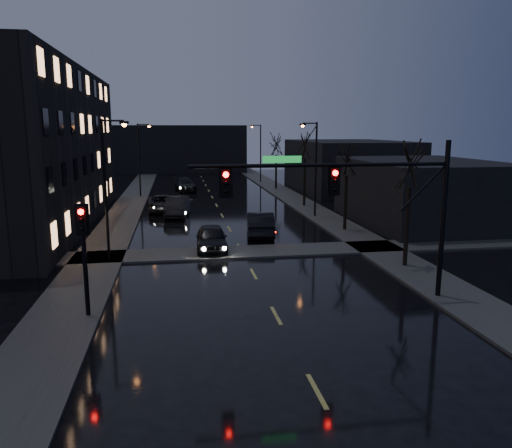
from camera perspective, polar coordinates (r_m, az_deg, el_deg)
name	(u,v)px	position (r m, az deg, el deg)	size (l,w,h in m)	color
ground	(339,432)	(13.70, 9.45, -22.38)	(160.00, 160.00, 0.00)	black
sidewalk_left	(125,212)	(46.65, -14.70, 1.36)	(3.00, 140.00, 0.12)	#2D2D2B
sidewalk_right	(308,207)	(48.02, 5.92, 1.92)	(3.00, 140.00, 0.12)	#2D2D2B
sidewalk_cross	(242,252)	(30.48, -1.58, -3.22)	(40.00, 3.00, 0.12)	#2D2D2B
apartment_block	(7,148)	(42.76, -26.56, 7.76)	(12.00, 30.00, 12.00)	black
commercial_right_near	(423,192)	(41.88, 18.53, 3.48)	(10.00, 14.00, 5.00)	black
commercial_right_far	(348,166)	(62.56, 10.47, 6.58)	(12.00, 18.00, 6.00)	black
far_block	(180,149)	(88.89, -8.62, 8.50)	(22.00, 10.00, 8.00)	black
signal_mast	(362,192)	(21.41, 12.05, 3.63)	(11.11, 0.41, 7.00)	black
signal_pole_left	(84,245)	(20.64, -19.10, -2.24)	(0.35, 0.41, 4.53)	black
tree_near	(411,153)	(27.70, 17.31, 7.78)	(3.52, 3.52, 8.08)	black
tree_mid_a	(347,152)	(36.94, 10.38, 8.13)	(3.30, 3.30, 7.58)	black
tree_mid_b	(305,138)	(48.40, 5.65, 9.79)	(3.74, 3.74, 8.59)	black
tree_far	(276,140)	(62.05, 2.33, 9.55)	(3.43, 3.43, 7.88)	black
streetlight_l_near	(109,178)	(29.19, -16.48, 5.11)	(1.53, 0.28, 8.00)	black
streetlight_l_far	(141,154)	(56.01, -13.02, 7.82)	(1.53, 0.28, 8.00)	black
streetlight_r_mid	(313,161)	(42.47, 6.59, 7.15)	(1.53, 0.28, 8.00)	black
streetlight_r_far	(259,148)	(69.81, 0.35, 8.65)	(1.53, 0.28, 8.00)	black
oncoming_car_a	(212,238)	(31.05, -5.11, -1.62)	(1.86, 4.62, 1.57)	black
oncoming_car_b	(177,207)	(43.51, -8.99, 1.97)	(1.79, 5.14, 1.69)	black
oncoming_car_c	(162,203)	(46.38, -10.71, 2.33)	(2.46, 5.34, 1.49)	black
oncoming_car_d	(185,185)	(61.27, -8.10, 4.48)	(2.16, 5.32, 1.54)	black
lead_car	(260,224)	(35.17, 0.47, 0.02)	(1.81, 5.20, 1.71)	black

